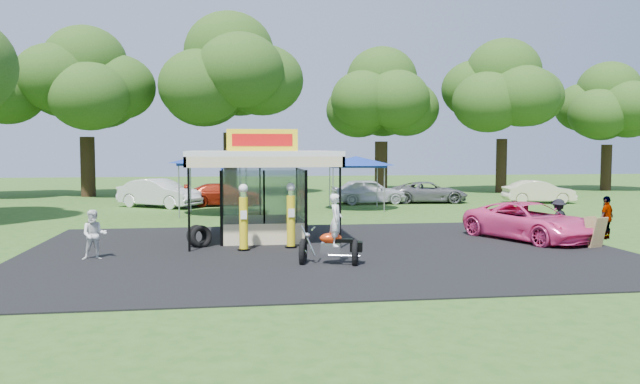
{
  "coord_description": "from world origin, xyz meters",
  "views": [
    {
      "loc": [
        -3.18,
        -18.55,
        3.47
      ],
      "look_at": [
        0.08,
        4.0,
        1.88
      ],
      "focal_mm": 35.0,
      "sensor_mm": 36.0,
      "label": 1
    }
  ],
  "objects_px": {
    "spectator_east_a": "(558,219)",
    "bg_car_c": "(368,191)",
    "bg_car_d": "(429,192)",
    "spectator_east_b": "(607,218)",
    "kiosk_car": "(259,221)",
    "bg_car_b": "(224,195)",
    "motorcycle": "(334,236)",
    "pink_sedan": "(530,222)",
    "gas_station_kiosk": "(262,193)",
    "spectator_west": "(94,235)",
    "gas_pump_right": "(291,217)",
    "tent_west": "(214,158)",
    "tent_east": "(356,161)",
    "bg_car_a": "(159,193)",
    "bg_car_e": "(539,192)",
    "gas_pump_left": "(244,219)",
    "a_frame_sign": "(596,233)"
  },
  "relations": [
    {
      "from": "spectator_west",
      "to": "bg_car_d",
      "type": "bearing_deg",
      "value": 38.99
    },
    {
      "from": "spectator_east_a",
      "to": "bg_car_c",
      "type": "bearing_deg",
      "value": -97.42
    },
    {
      "from": "gas_station_kiosk",
      "to": "tent_east",
      "type": "relative_size",
      "value": 1.24
    },
    {
      "from": "bg_car_d",
      "to": "tent_east",
      "type": "relative_size",
      "value": 1.12
    },
    {
      "from": "motorcycle",
      "to": "bg_car_c",
      "type": "relative_size",
      "value": 0.47
    },
    {
      "from": "pink_sedan",
      "to": "bg_car_b",
      "type": "relative_size",
      "value": 1.1
    },
    {
      "from": "kiosk_car",
      "to": "bg_car_b",
      "type": "height_order",
      "value": "bg_car_b"
    },
    {
      "from": "bg_car_b",
      "to": "bg_car_e",
      "type": "xyz_separation_m",
      "value": [
        19.8,
        -0.98,
        0.04
      ]
    },
    {
      "from": "gas_pump_right",
      "to": "motorcycle",
      "type": "relative_size",
      "value": 1.04
    },
    {
      "from": "bg_car_d",
      "to": "motorcycle",
      "type": "bearing_deg",
      "value": 160.38
    },
    {
      "from": "tent_west",
      "to": "tent_east",
      "type": "bearing_deg",
      "value": 11.36
    },
    {
      "from": "gas_station_kiosk",
      "to": "a_frame_sign",
      "type": "relative_size",
      "value": 4.92
    },
    {
      "from": "gas_pump_right",
      "to": "tent_west",
      "type": "bearing_deg",
      "value": 103.89
    },
    {
      "from": "kiosk_car",
      "to": "gas_pump_right",
      "type": "bearing_deg",
      "value": -168.63
    },
    {
      "from": "gas_pump_right",
      "to": "kiosk_car",
      "type": "xyz_separation_m",
      "value": [
        -0.89,
        4.4,
        -0.62
      ]
    },
    {
      "from": "gas_station_kiosk",
      "to": "bg_car_a",
      "type": "distance_m",
      "value": 15.11
    },
    {
      "from": "gas_station_kiosk",
      "to": "spectator_west",
      "type": "relative_size",
      "value": 3.43
    },
    {
      "from": "bg_car_e",
      "to": "spectator_west",
      "type": "bearing_deg",
      "value": 132.38
    },
    {
      "from": "bg_car_d",
      "to": "pink_sedan",
      "type": "bearing_deg",
      "value": -179.32
    },
    {
      "from": "tent_west",
      "to": "gas_pump_right",
      "type": "bearing_deg",
      "value": -76.11
    },
    {
      "from": "spectator_east_b",
      "to": "gas_station_kiosk",
      "type": "bearing_deg",
      "value": -41.32
    },
    {
      "from": "motorcycle",
      "to": "spectator_west",
      "type": "height_order",
      "value": "motorcycle"
    },
    {
      "from": "kiosk_car",
      "to": "spectator_east_b",
      "type": "relative_size",
      "value": 1.7
    },
    {
      "from": "pink_sedan",
      "to": "spectator_east_b",
      "type": "bearing_deg",
      "value": -22.3
    },
    {
      "from": "spectator_west",
      "to": "bg_car_a",
      "type": "relative_size",
      "value": 0.31
    },
    {
      "from": "kiosk_car",
      "to": "bg_car_e",
      "type": "distance_m",
      "value": 21.46
    },
    {
      "from": "gas_station_kiosk",
      "to": "bg_car_b",
      "type": "distance_m",
      "value": 14.64
    },
    {
      "from": "gas_station_kiosk",
      "to": "bg_car_e",
      "type": "distance_m",
      "value": 22.72
    },
    {
      "from": "gas_station_kiosk",
      "to": "spectator_east_a",
      "type": "relative_size",
      "value": 3.5
    },
    {
      "from": "gas_pump_left",
      "to": "kiosk_car",
      "type": "distance_m",
      "value": 4.85
    },
    {
      "from": "motorcycle",
      "to": "gas_pump_left",
      "type": "bearing_deg",
      "value": 146.27
    },
    {
      "from": "spectator_east_a",
      "to": "bg_car_b",
      "type": "bearing_deg",
      "value": -72.09
    },
    {
      "from": "motorcycle",
      "to": "tent_east",
      "type": "bearing_deg",
      "value": 90.72
    },
    {
      "from": "bg_car_d",
      "to": "spectator_east_b",
      "type": "bearing_deg",
      "value": -168.48
    },
    {
      "from": "motorcycle",
      "to": "kiosk_car",
      "type": "xyz_separation_m",
      "value": [
        -1.84,
        7.65,
        -0.38
      ]
    },
    {
      "from": "kiosk_car",
      "to": "tent_east",
      "type": "relative_size",
      "value": 0.65
    },
    {
      "from": "gas_pump_right",
      "to": "tent_east",
      "type": "height_order",
      "value": "tent_east"
    },
    {
      "from": "spectator_east_a",
      "to": "bg_car_e",
      "type": "distance_m",
      "value": 16.42
    },
    {
      "from": "bg_car_d",
      "to": "gas_pump_left",
      "type": "bearing_deg",
      "value": 150.66
    },
    {
      "from": "motorcycle",
      "to": "bg_car_d",
      "type": "relative_size",
      "value": 0.46
    },
    {
      "from": "kiosk_car",
      "to": "spectator_east_b",
      "type": "height_order",
      "value": "spectator_east_b"
    },
    {
      "from": "spectator_east_a",
      "to": "bg_car_a",
      "type": "bearing_deg",
      "value": -63.99
    },
    {
      "from": "motorcycle",
      "to": "pink_sedan",
      "type": "xyz_separation_m",
      "value": [
        8.14,
        3.87,
        -0.14
      ]
    },
    {
      "from": "bg_car_b",
      "to": "gas_pump_left",
      "type": "bearing_deg",
      "value": -179.84
    },
    {
      "from": "gas_pump_right",
      "to": "bg_car_a",
      "type": "bearing_deg",
      "value": 110.92
    },
    {
      "from": "bg_car_b",
      "to": "bg_car_d",
      "type": "distance_m",
      "value": 12.99
    },
    {
      "from": "spectator_east_b",
      "to": "tent_west",
      "type": "relative_size",
      "value": 0.35
    },
    {
      "from": "spectator_west",
      "to": "tent_west",
      "type": "height_order",
      "value": "tent_west"
    },
    {
      "from": "gas_station_kiosk",
      "to": "pink_sedan",
      "type": "bearing_deg",
      "value": -8.92
    },
    {
      "from": "spectator_east_a",
      "to": "kiosk_car",
      "type": "bearing_deg",
      "value": -38.55
    }
  ]
}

